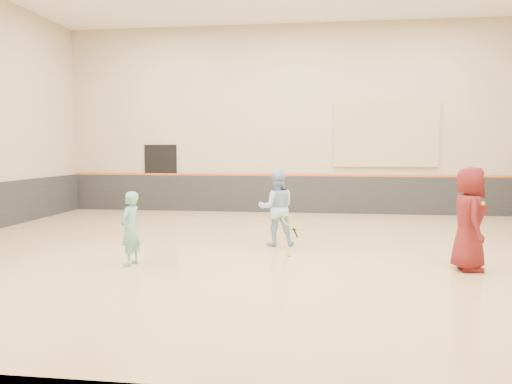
# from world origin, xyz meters

# --- Properties ---
(room) EXTENTS (15.04, 12.04, 6.22)m
(room) POSITION_xyz_m (0.00, 0.00, 0.81)
(room) COLOR tan
(room) RESTS_ON ground
(wainscot_back) EXTENTS (14.90, 0.04, 1.20)m
(wainscot_back) POSITION_xyz_m (0.00, 5.97, 0.60)
(wainscot_back) COLOR #232326
(wainscot_back) RESTS_ON floor
(accent_stripe) EXTENTS (14.90, 0.03, 0.06)m
(accent_stripe) POSITION_xyz_m (0.00, 5.96, 1.22)
(accent_stripe) COLOR #D85914
(accent_stripe) RESTS_ON wall_back
(acoustic_panel) EXTENTS (3.20, 0.08, 2.00)m
(acoustic_panel) POSITION_xyz_m (2.80, 5.95, 2.50)
(acoustic_panel) COLOR tan
(acoustic_panel) RESTS_ON wall_back
(doorway) EXTENTS (1.10, 0.05, 2.20)m
(doorway) POSITION_xyz_m (-4.50, 5.98, 1.10)
(doorway) COLOR black
(doorway) RESTS_ON floor
(girl) EXTENTS (0.38, 0.52, 1.32)m
(girl) POSITION_xyz_m (-2.53, -1.70, 0.66)
(girl) COLOR #65B0A6
(girl) RESTS_ON floor
(instructor) EXTENTS (0.89, 0.75, 1.61)m
(instructor) POSITION_xyz_m (-0.12, 0.48, 0.80)
(instructor) COLOR #98BEEB
(instructor) RESTS_ON floor
(young_man) EXTENTS (0.59, 0.88, 1.77)m
(young_man) POSITION_xyz_m (3.32, -1.29, 0.88)
(young_man) COLOR #5E1617
(young_man) RESTS_ON floor
(held_racket) EXTENTS (0.51, 0.51, 0.52)m
(held_racket) POSITION_xyz_m (0.20, 0.04, 0.60)
(held_racket) COLOR #9BB928
(held_racket) RESTS_ON instructor
(spare_racket) EXTENTS (0.62, 0.62, 0.08)m
(spare_racket) POSITION_xyz_m (0.02, 2.64, 0.04)
(spare_racket) COLOR #BBD92F
(spare_racket) RESTS_ON floor
(ball_under_racket) EXTENTS (0.07, 0.07, 0.07)m
(ball_under_racket) POSITION_xyz_m (0.22, -0.65, 0.03)
(ball_under_racket) COLOR #B3C92E
(ball_under_racket) RESTS_ON floor
(ball_in_hand) EXTENTS (0.07, 0.07, 0.07)m
(ball_in_hand) POSITION_xyz_m (3.46, -1.54, 1.17)
(ball_in_hand) COLOR #B8CE2F
(ball_in_hand) RESTS_ON young_man
(ball_beside_spare) EXTENTS (0.07, 0.07, 0.07)m
(ball_beside_spare) POSITION_xyz_m (0.37, 2.50, 0.03)
(ball_beside_spare) COLOR #C3D231
(ball_beside_spare) RESTS_ON floor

